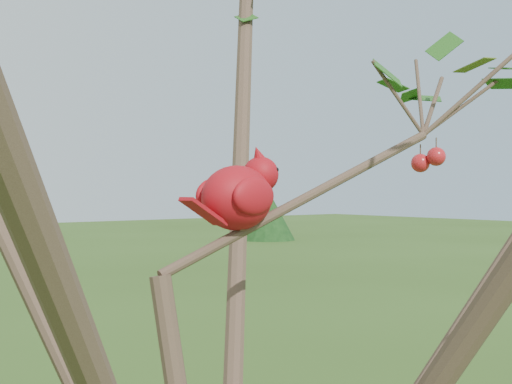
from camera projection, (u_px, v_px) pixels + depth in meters
crabapple_tree at (245, 168)px, 1.09m from camera, size 2.35×2.05×2.95m
cardinal at (240, 194)px, 1.23m from camera, size 0.23×0.13×0.16m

